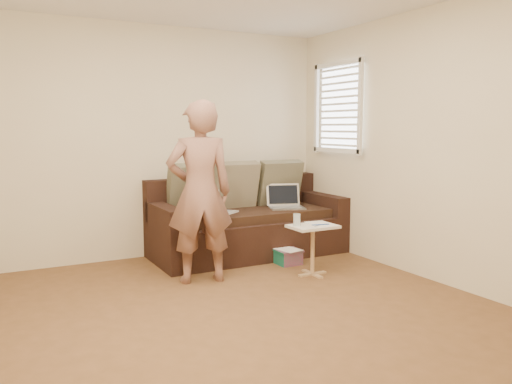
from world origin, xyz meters
TOP-DOWN VIEW (x-y plane):
  - floor at (0.00, 0.00)m, footprint 4.50×4.50m
  - wall_back at (0.00, 2.25)m, footprint 4.00×0.00m
  - wall_right at (2.00, 0.00)m, footprint 0.00×4.50m
  - window_blinds at (1.95, 1.50)m, footprint 0.12×0.88m
  - sofa at (0.90, 1.77)m, footprint 2.20×0.95m
  - pillow_left at (0.30, 2.01)m, footprint 0.55×0.29m
  - pillow_mid at (0.85, 2.01)m, footprint 0.55×0.27m
  - pillow_right at (1.45, 2.00)m, footprint 0.55×0.28m
  - laptop_silver at (1.37, 1.69)m, footprint 0.47×0.40m
  - laptop_white at (0.55, 1.72)m, footprint 0.42×0.40m
  - person at (0.01, 1.05)m, footprint 0.70×0.54m
  - side_table at (1.08, 0.73)m, footprint 0.46×0.32m
  - drinking_glass at (0.92, 0.77)m, footprint 0.07×0.07m
  - scissors at (1.13, 0.67)m, footprint 0.19×0.12m
  - paper_on_table at (1.18, 0.74)m, footprint 0.25×0.33m
  - striped_box at (1.08, 1.20)m, footprint 0.26×0.26m

SIDE VIEW (x-z plane):
  - floor at x=0.00m, z-range 0.00..0.00m
  - striped_box at x=1.08m, z-range 0.00..0.16m
  - side_table at x=1.08m, z-range 0.00..0.51m
  - sofa at x=0.90m, z-range 0.00..0.85m
  - paper_on_table at x=1.18m, z-range 0.51..0.51m
  - scissors at x=1.13m, z-range 0.51..0.52m
  - laptop_silver at x=1.37m, z-range 0.39..0.65m
  - laptop_white at x=0.55m, z-range 0.40..0.64m
  - drinking_glass at x=0.92m, z-range 0.51..0.63m
  - pillow_left at x=0.30m, z-range 0.51..1.07m
  - pillow_mid at x=0.85m, z-range 0.51..1.07m
  - pillow_right at x=1.45m, z-range 0.51..1.07m
  - person at x=0.01m, z-range 0.00..1.73m
  - wall_back at x=0.00m, z-range -0.70..3.30m
  - wall_right at x=2.00m, z-range -0.95..3.55m
  - window_blinds at x=1.95m, z-range 1.16..2.24m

